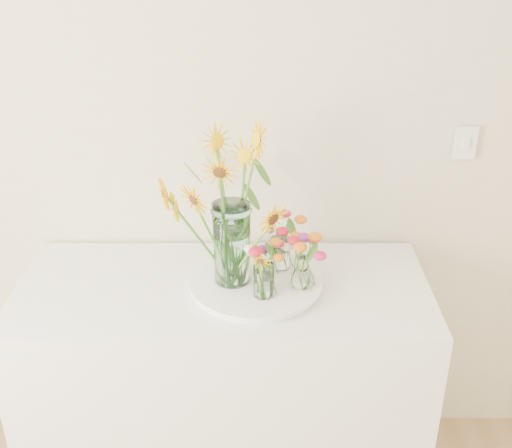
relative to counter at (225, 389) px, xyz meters
name	(u,v)px	position (x,y,z in m)	size (l,w,h in m)	color
counter	(225,389)	(0.00, 0.00, 0.00)	(1.40, 0.60, 0.90)	white
tray	(256,284)	(0.11, -0.01, 0.46)	(0.42, 0.42, 0.03)	white
mason_jar	(232,244)	(0.03, -0.01, 0.62)	(0.12, 0.12, 0.28)	silver
sunflower_bouquet	(231,209)	(0.03, -0.01, 0.74)	(0.72, 0.72, 0.53)	#F2B205
small_vase_a	(264,281)	(0.14, -0.10, 0.53)	(0.07, 0.07, 0.12)	white
wildflower_posy_a	(264,269)	(0.14, -0.10, 0.58)	(0.20, 0.20, 0.21)	#D46312
small_vase_b	(302,272)	(0.26, -0.05, 0.53)	(0.08, 0.08, 0.12)	white
wildflower_posy_b	(303,260)	(0.26, -0.05, 0.58)	(0.19, 0.19, 0.21)	#D46312
small_vase_c	(280,253)	(0.20, 0.07, 0.53)	(0.07, 0.07, 0.12)	white
wildflower_posy_c	(281,242)	(0.20, 0.07, 0.58)	(0.20, 0.20, 0.21)	#D46312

